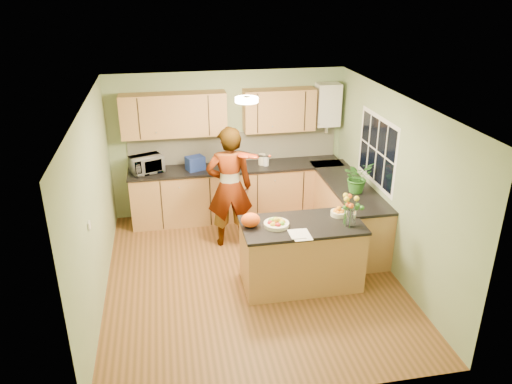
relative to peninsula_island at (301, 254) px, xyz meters
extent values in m
plane|color=brown|center=(-0.63, 0.29, -0.46)|extent=(4.50, 4.50, 0.00)
cube|color=silver|center=(-0.63, 0.29, 2.04)|extent=(4.00, 4.50, 0.02)
cube|color=gray|center=(-0.63, 2.54, 0.79)|extent=(4.00, 0.02, 2.50)
cube|color=gray|center=(-0.63, -1.96, 0.79)|extent=(4.00, 0.02, 2.50)
cube|color=gray|center=(-2.63, 0.29, 0.79)|extent=(0.02, 4.50, 2.50)
cube|color=gray|center=(1.37, 0.29, 0.79)|extent=(0.02, 4.50, 2.50)
cube|color=#B47F48|center=(-0.53, 2.24, -0.01)|extent=(3.60, 0.60, 0.90)
cube|color=black|center=(-0.53, 2.23, 0.46)|extent=(3.64, 0.62, 0.04)
cube|color=#B47F48|center=(1.07, 1.14, -0.01)|extent=(0.60, 2.20, 0.90)
cube|color=black|center=(1.06, 1.14, 0.46)|extent=(0.62, 2.24, 0.04)
cube|color=#EEE8CE|center=(-0.53, 2.53, 0.74)|extent=(3.60, 0.02, 0.52)
cube|color=#B47F48|center=(-1.53, 2.37, 1.39)|extent=(1.70, 0.34, 0.70)
cube|color=#B47F48|center=(0.22, 2.37, 1.39)|extent=(1.20, 0.34, 0.70)
cube|color=white|center=(1.07, 2.38, 1.44)|extent=(0.40, 0.30, 0.72)
cylinder|color=silver|center=(1.07, 2.38, 1.04)|extent=(0.06, 0.06, 0.20)
cube|color=white|center=(1.36, 0.89, 1.09)|extent=(0.01, 1.30, 1.05)
cube|color=black|center=(1.36, 0.89, 1.09)|extent=(0.01, 1.18, 0.92)
cube|color=white|center=(-2.62, -0.31, 0.84)|extent=(0.02, 0.09, 0.09)
cylinder|color=#FFEABF|center=(-0.63, 0.59, 2.00)|extent=(0.30, 0.30, 0.06)
cylinder|color=white|center=(-0.63, 0.59, 2.03)|extent=(0.10, 0.10, 0.02)
cube|color=#B47F48|center=(0.00, 0.00, -0.02)|extent=(1.57, 0.78, 0.88)
cube|color=black|center=(0.00, 0.00, 0.44)|extent=(1.60, 0.82, 0.04)
cylinder|color=beige|center=(-0.35, 0.00, 0.48)|extent=(0.33, 0.33, 0.05)
cylinder|color=beige|center=(0.55, 0.15, 0.49)|extent=(0.22, 0.22, 0.06)
cylinder|color=silver|center=(0.60, -0.18, 0.58)|extent=(0.12, 0.12, 0.24)
ellipsoid|color=#E85113|center=(-0.68, 0.05, 0.55)|extent=(0.27, 0.24, 0.19)
cube|color=white|center=(-0.10, -0.30, 0.46)|extent=(0.23, 0.31, 0.01)
imported|color=tan|center=(-0.79, 1.30, 0.50)|extent=(0.72, 0.49, 1.92)
imported|color=white|center=(-2.03, 2.23, 0.62)|extent=(0.60, 0.51, 0.28)
cube|color=navy|center=(-1.24, 2.21, 0.59)|extent=(0.34, 0.30, 0.23)
cylinder|color=silver|center=(-0.53, 2.26, 0.58)|extent=(0.15, 0.15, 0.21)
sphere|color=black|center=(-0.53, 2.26, 0.73)|extent=(0.08, 0.08, 0.08)
cylinder|color=beige|center=(-0.10, 2.25, 0.57)|extent=(0.12, 0.12, 0.19)
cylinder|color=white|center=(-0.04, 2.19, 0.56)|extent=(0.12, 0.12, 0.16)
imported|color=#2E6E24|center=(1.07, 0.84, 0.72)|extent=(0.52, 0.49, 0.48)
camera|label=1|loc=(-1.68, -5.63, 3.45)|focal=35.00mm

